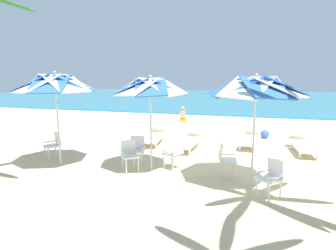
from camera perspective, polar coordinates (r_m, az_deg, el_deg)
name	(u,v)px	position (r m, az deg, el deg)	size (l,w,h in m)	color
ground_plane	(248,157)	(9.91, 15.85, -6.21)	(80.00, 80.00, 0.00)	beige
sea	(254,98)	(37.46, 16.91, 5.22)	(80.00, 36.00, 0.10)	teal
surf_foam	(252,118)	(19.25, 16.56, 1.34)	(80.00, 0.70, 0.01)	white
beach_umbrella_0	(256,88)	(7.05, 17.26, 7.12)	(2.36, 2.36, 2.72)	silver
plastic_chair_0	(271,176)	(6.72, 20.03, -9.57)	(0.63, 0.63, 0.87)	white
plastic_chair_1	(225,158)	(7.80, 11.45, -6.53)	(0.54, 0.51, 0.87)	white
beach_umbrella_1	(150,88)	(7.81, -3.54, 7.50)	(2.11, 2.11, 2.70)	silver
plastic_chair_2	(129,154)	(8.14, -7.75, -5.73)	(0.63, 0.63, 0.87)	white
plastic_chair_3	(174,152)	(8.21, 1.26, -5.52)	(0.61, 0.59, 0.87)	white
plastic_chair_4	(137,149)	(8.68, -6.23, -4.74)	(0.51, 0.54, 0.87)	white
beach_umbrella_2	(55,84)	(8.92, -21.67, 7.67)	(2.38, 2.38, 2.82)	silver
plastic_chair_5	(54,144)	(9.95, -21.94, -3.54)	(0.61, 0.62, 0.87)	white
sun_lounger_0	(303,145)	(11.10, 25.50, -3.60)	(0.74, 2.18, 0.62)	white
sun_lounger_1	(250,139)	(11.39, 16.20, -2.72)	(0.82, 2.19, 0.62)	white
sun_lounger_2	(189,141)	(10.59, 4.18, -3.29)	(0.70, 2.17, 0.62)	white
sun_lounger_3	(154,136)	(11.42, -2.87, -2.32)	(0.93, 2.21, 0.62)	white
beach_ball	(265,134)	(13.10, 18.89, -1.74)	(0.36, 0.36, 0.36)	blue
beachgoer_seated	(183,116)	(17.21, 3.10, 1.75)	(0.30, 0.93, 0.92)	yellow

